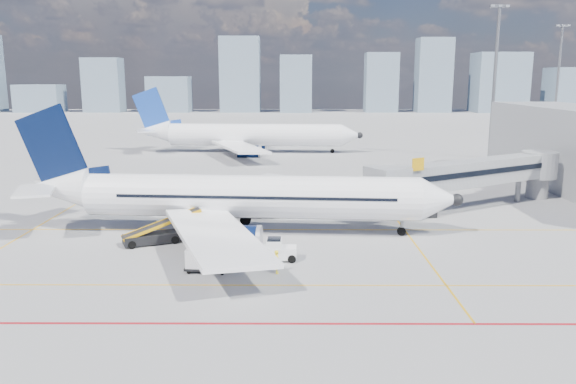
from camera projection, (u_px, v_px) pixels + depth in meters
name	position (u px, v px, depth m)	size (l,w,h in m)	color
ground	(244.00, 257.00, 43.36)	(420.00, 420.00, 0.00)	gray
apron_markings	(231.00, 274.00, 39.53)	(90.00, 35.12, 0.01)	#D9980B
jet_bridge	(479.00, 173.00, 59.09)	(23.55, 15.78, 6.30)	#95989D
floodlight_mast_ne	(495.00, 78.00, 94.39)	(3.20, 0.61, 25.45)	slate
floodlight_mast_far	(558.00, 78.00, 128.57)	(3.20, 0.61, 25.45)	slate
distant_skyline	(276.00, 82.00, 227.16)	(253.20, 14.53, 30.99)	slate
main_aircraft	(233.00, 197.00, 49.80)	(39.51, 34.40, 11.53)	white
second_aircraft	(245.00, 135.00, 103.91)	(42.64, 37.13, 12.43)	white
baggage_tug	(278.00, 250.00, 42.46)	(2.51, 1.54, 1.72)	white
cargo_dolly	(207.00, 259.00, 39.93)	(3.22, 1.66, 1.70)	black
belt_loader	(154.00, 235.00, 46.80)	(6.55, 4.04, 2.70)	black
ramp_worker	(277.00, 262.00, 39.65)	(0.61, 0.40, 1.69)	yellow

